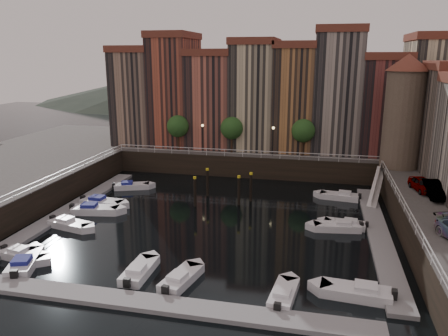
% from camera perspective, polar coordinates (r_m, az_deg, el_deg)
% --- Properties ---
extents(ground, '(200.00, 200.00, 0.00)m').
position_cam_1_polar(ground, '(46.08, -1.17, -6.58)').
color(ground, black).
rests_on(ground, ground).
extents(quay_far, '(80.00, 20.00, 3.00)m').
position_cam_1_polar(quay_far, '(70.17, 3.88, 2.04)').
color(quay_far, black).
rests_on(quay_far, ground).
extents(dock_left, '(2.00, 28.00, 0.35)m').
position_cam_1_polar(dock_left, '(51.30, -19.39, -5.00)').
color(dock_left, gray).
rests_on(dock_left, ground).
extents(dock_right, '(2.00, 28.00, 0.35)m').
position_cam_1_polar(dock_right, '(44.31, 19.51, -8.09)').
color(dock_right, gray).
rests_on(dock_right, ground).
extents(dock_near, '(30.00, 2.00, 0.35)m').
position_cam_1_polar(dock_near, '(31.42, -8.91, -17.13)').
color(dock_near, gray).
rests_on(dock_near, ground).
extents(mountains, '(145.00, 100.00, 18.00)m').
position_cam_1_polar(mountains, '(152.25, 9.54, 11.01)').
color(mountains, '#2D382D').
rests_on(mountains, ground).
extents(far_terrace, '(48.70, 10.30, 17.50)m').
position_cam_1_polar(far_terrace, '(65.87, 6.57, 9.50)').
color(far_terrace, '#8C6E59').
rests_on(far_terrace, quay_far).
extents(corner_tower, '(5.20, 5.20, 13.80)m').
position_cam_1_polar(corner_tower, '(57.44, 22.43, 7.03)').
color(corner_tower, '#6B5B4C').
rests_on(corner_tower, quay_right).
extents(promenade_trees, '(21.20, 3.20, 5.20)m').
position_cam_1_polar(promenade_trees, '(61.88, 1.62, 5.19)').
color(promenade_trees, black).
rests_on(promenade_trees, quay_far).
extents(street_lamps, '(10.36, 0.36, 4.18)m').
position_cam_1_polar(street_lamps, '(60.97, 1.74, 4.39)').
color(street_lamps, black).
rests_on(street_lamps, quay_far).
extents(railings, '(36.08, 34.04, 0.52)m').
position_cam_1_polar(railings, '(49.44, 0.15, -0.49)').
color(railings, white).
rests_on(railings, ground).
extents(gangway, '(2.78, 8.32, 3.73)m').
position_cam_1_polar(gangway, '(54.21, 19.33, -2.03)').
color(gangway, white).
rests_on(gangway, ground).
extents(mooring_pilings, '(6.21, 4.27, 3.78)m').
position_cam_1_polar(mooring_pilings, '(50.56, -0.13, -2.68)').
color(mooring_pilings, black).
rests_on(mooring_pilings, ground).
extents(boat_left_0, '(4.65, 2.39, 1.04)m').
position_cam_1_polar(boat_left_0, '(40.89, -24.78, -10.29)').
color(boat_left_0, silver).
rests_on(boat_left_0, ground).
extents(boat_left_1, '(4.90, 2.70, 1.10)m').
position_cam_1_polar(boat_left_1, '(46.15, -19.54, -6.93)').
color(boat_left_1, silver).
rests_on(boat_left_1, ground).
extents(boat_left_2, '(5.38, 2.74, 1.21)m').
position_cam_1_polar(boat_left_2, '(49.40, -16.57, -5.23)').
color(boat_left_2, silver).
rests_on(boat_left_2, ground).
extents(boat_left_3, '(5.24, 2.18, 1.19)m').
position_cam_1_polar(boat_left_3, '(51.56, -15.70, -4.35)').
color(boat_left_3, silver).
rests_on(boat_left_3, ground).
extents(boat_left_4, '(4.71, 3.11, 1.06)m').
position_cam_1_polar(boat_left_4, '(57.17, -12.06, -2.32)').
color(boat_left_4, silver).
rests_on(boat_left_4, ground).
extents(boat_right_0, '(5.26, 2.31, 1.19)m').
position_cam_1_polar(boat_right_0, '(33.27, 17.04, -15.26)').
color(boat_right_0, silver).
rests_on(boat_right_0, ground).
extents(boat_right_2, '(4.84, 2.33, 1.09)m').
position_cam_1_polar(boat_right_2, '(44.37, 14.68, -7.42)').
color(boat_right_2, silver).
rests_on(boat_right_2, ground).
extents(boat_right_3, '(4.34, 2.04, 0.98)m').
position_cam_1_polar(boat_right_3, '(45.28, 15.63, -7.09)').
color(boat_right_3, silver).
rests_on(boat_right_3, ground).
extents(boat_right_4, '(4.84, 2.29, 1.09)m').
position_cam_1_polar(boat_right_4, '(53.71, 14.95, -3.58)').
color(boat_right_4, silver).
rests_on(boat_right_4, ground).
extents(boat_near_0, '(3.34, 5.15, 1.16)m').
position_cam_1_polar(boat_near_0, '(39.34, -24.62, -11.19)').
color(boat_near_0, silver).
rests_on(boat_near_0, ground).
extents(boat_near_1, '(1.72, 4.69, 1.08)m').
position_cam_1_polar(boat_near_1, '(35.35, -11.03, -13.07)').
color(boat_near_1, silver).
rests_on(boat_near_1, ground).
extents(boat_near_2, '(2.55, 4.76, 1.06)m').
position_cam_1_polar(boat_near_2, '(33.83, -5.66, -14.19)').
color(boat_near_2, silver).
rests_on(boat_near_2, ground).
extents(boat_near_3, '(2.04, 4.46, 1.01)m').
position_cam_1_polar(boat_near_3, '(32.09, 7.78, -16.02)').
color(boat_near_3, silver).
rests_on(boat_near_3, ground).
extents(car_a, '(2.50, 4.39, 1.41)m').
position_cam_1_polar(car_a, '(49.01, 24.48, -2.06)').
color(car_a, gray).
rests_on(car_a, quay_right).
extents(car_b, '(2.12, 4.97, 1.59)m').
position_cam_1_polar(car_b, '(47.44, 25.88, -2.62)').
color(car_b, gray).
rests_on(car_b, quay_right).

